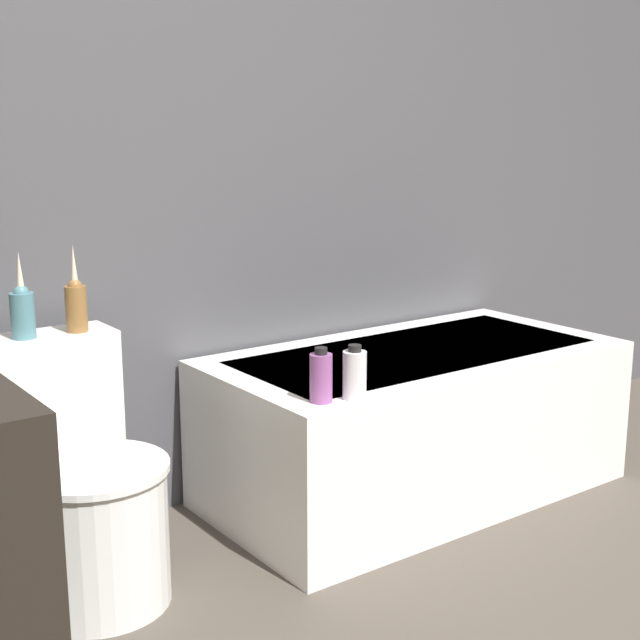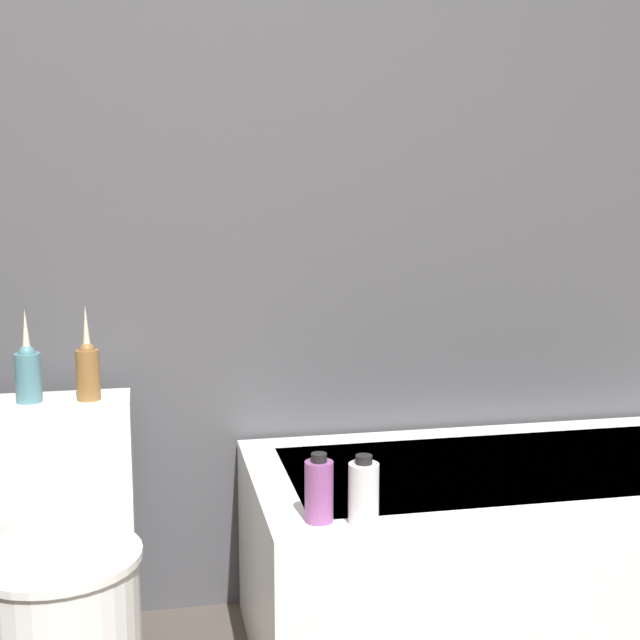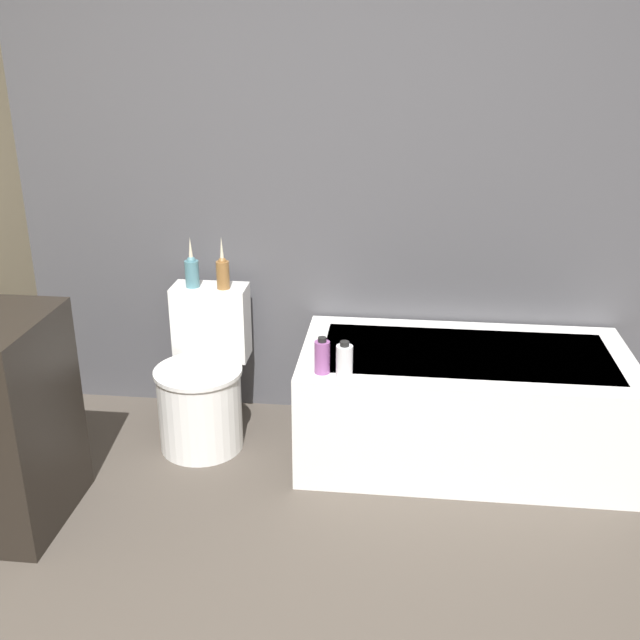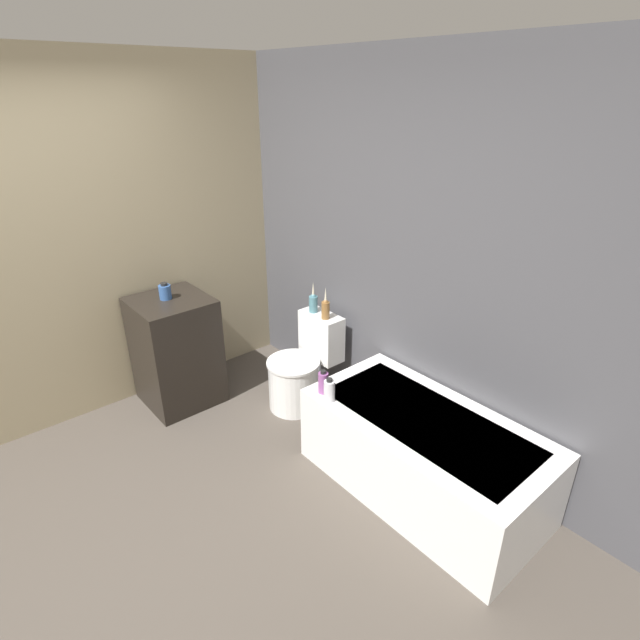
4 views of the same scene
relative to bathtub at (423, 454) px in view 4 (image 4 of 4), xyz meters
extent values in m
plane|color=#4C443D|center=(-0.74, -1.66, -0.27)|extent=(12.00, 12.00, 0.00)
cube|color=#4C4C51|center=(-0.74, 0.43, 1.03)|extent=(6.40, 0.06, 2.60)
cube|color=tan|center=(-2.27, -0.86, 1.03)|extent=(0.06, 6.40, 2.60)
cube|color=white|center=(0.00, 0.00, 0.00)|extent=(1.50, 0.76, 0.54)
cube|color=#B7BCC6|center=(0.00, 0.00, 0.26)|extent=(1.30, 0.56, 0.01)
cylinder|color=white|center=(-1.24, -0.06, -0.08)|extent=(0.40, 0.40, 0.39)
cylinder|color=white|center=(-1.24, -0.06, 0.13)|extent=(0.42, 0.42, 0.02)
cube|color=white|center=(-1.24, 0.23, 0.27)|extent=(0.37, 0.18, 0.38)
cube|color=black|center=(-1.93, -0.70, 0.17)|extent=(0.56, 0.56, 0.89)
cylinder|color=#335999|center=(-1.96, -0.71, 0.67)|extent=(0.09, 0.09, 0.11)
cylinder|color=black|center=(-1.96, -0.71, 0.74)|extent=(0.05, 0.05, 0.02)
cylinder|color=teal|center=(-1.32, 0.21, 0.52)|extent=(0.07, 0.07, 0.13)
sphere|color=teal|center=(-1.32, 0.21, 0.59)|extent=(0.04, 0.04, 0.04)
cone|color=beige|center=(-1.32, 0.21, 0.65)|extent=(0.02, 0.02, 0.12)
cylinder|color=olive|center=(-1.17, 0.20, 0.53)|extent=(0.06, 0.06, 0.14)
sphere|color=olive|center=(-1.17, 0.20, 0.59)|extent=(0.04, 0.04, 0.04)
cone|color=beige|center=(-1.17, 0.20, 0.66)|extent=(0.02, 0.02, 0.12)
cylinder|color=#8C4C8C|center=(-0.63, -0.28, 0.34)|extent=(0.07, 0.07, 0.14)
cylinder|color=black|center=(-0.63, -0.28, 0.42)|extent=(0.04, 0.04, 0.02)
cylinder|color=silver|center=(-0.53, -0.32, 0.34)|extent=(0.07, 0.07, 0.14)
cylinder|color=black|center=(-0.53, -0.32, 0.42)|extent=(0.04, 0.04, 0.02)
camera|label=1|loc=(-2.10, -2.29, 1.06)|focal=50.00mm
camera|label=2|loc=(-1.01, -2.21, 1.07)|focal=50.00mm
camera|label=3|loc=(-0.32, -3.17, 1.65)|focal=42.00mm
camera|label=4|loc=(1.45, -2.09, 2.09)|focal=28.00mm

